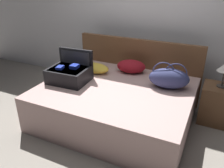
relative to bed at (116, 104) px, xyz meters
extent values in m
plane|color=gray|center=(0.00, -0.40, -0.26)|extent=(12.00, 12.00, 0.00)
cube|color=silver|center=(0.00, 1.25, 1.04)|extent=(8.00, 0.10, 2.60)
cube|color=#BC9993|center=(0.00, 0.00, 0.00)|extent=(2.00, 1.62, 0.51)
cube|color=brown|center=(0.00, 0.85, 0.23)|extent=(2.04, 0.08, 0.97)
cube|color=black|center=(-0.67, -0.12, 0.36)|extent=(0.55, 0.45, 0.20)
cube|color=#28282D|center=(-0.67, -0.12, 0.39)|extent=(0.49, 0.39, 0.14)
cube|color=#1E33A5|center=(-0.76, -0.18, 0.47)|extent=(0.10, 0.13, 0.04)
cube|color=#1E33A5|center=(-0.60, -0.08, 0.48)|extent=(0.11, 0.12, 0.05)
cube|color=black|center=(-0.69, 0.11, 0.46)|extent=(0.53, 0.07, 0.42)
cube|color=#28282D|center=(-0.68, 0.08, 0.46)|extent=(0.45, 0.04, 0.36)
ellipsoid|color=navy|center=(0.63, 0.29, 0.39)|extent=(0.57, 0.37, 0.27)
torus|color=navy|center=(0.56, 0.28, 0.46)|extent=(0.29, 0.06, 0.29)
torus|color=navy|center=(0.71, 0.30, 0.46)|extent=(0.29, 0.06, 0.29)
ellipsoid|color=gold|center=(-0.52, 0.35, 0.33)|extent=(0.48, 0.29, 0.14)
ellipsoid|color=maroon|center=(-0.01, 0.57, 0.36)|extent=(0.48, 0.35, 0.20)
cube|color=brown|center=(1.28, 0.56, 0.01)|extent=(0.44, 0.40, 0.54)
cylinder|color=#3F3833|center=(1.28, 0.56, 0.29)|extent=(0.12, 0.12, 0.01)
cylinder|color=#4C443D|center=(1.28, 0.56, 0.40)|extent=(0.02, 0.02, 0.21)
camera|label=1|loc=(1.15, -2.54, 1.62)|focal=36.97mm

